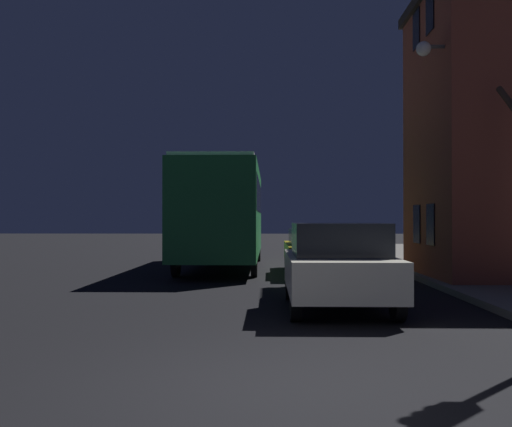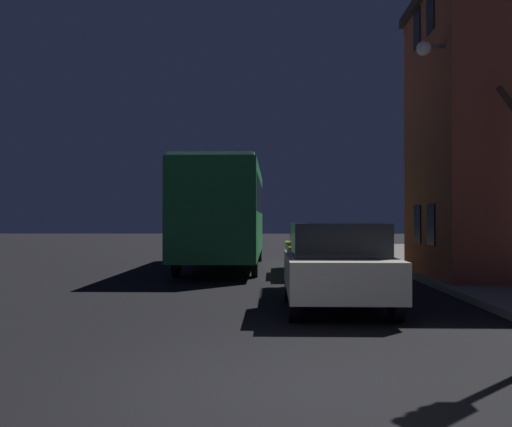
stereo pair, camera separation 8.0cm
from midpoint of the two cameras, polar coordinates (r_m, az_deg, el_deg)
ground_plane at (r=5.90m, az=1.58°, el=-17.22°), size 120.00×120.00×0.00m
brick_building at (r=17.23m, az=22.77°, el=7.65°), size 4.23×5.07×7.96m
streetlamp at (r=14.83m, az=18.64°, el=8.39°), size 1.15×0.37×5.90m
bus at (r=19.79m, az=-3.38°, el=0.59°), size 2.49×9.56×3.50m
car_near_lane at (r=10.78m, az=7.95°, el=-5.07°), size 1.86×3.95×1.62m
car_mid_lane at (r=17.72m, az=5.98°, el=-3.58°), size 1.90×4.80×1.39m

